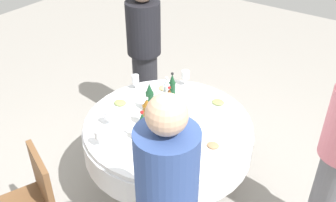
{
  "coord_description": "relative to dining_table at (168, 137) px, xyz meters",
  "views": [
    {
      "loc": [
        -1.45,
        2.02,
        2.6
      ],
      "look_at": [
        0.0,
        0.0,
        0.94
      ],
      "focal_mm": 41.19,
      "sensor_mm": 36.0,
      "label": 1
    }
  ],
  "objects": [
    {
      "name": "dining_table",
      "position": [
        0.0,
        0.0,
        0.0
      ],
      "size": [
        1.38,
        1.38,
        0.74
      ],
      "color": "white",
      "rests_on": "ground_plane"
    },
    {
      "name": "chair_south",
      "position": [
        0.43,
        1.05,
        -0.07
      ],
      "size": [
        0.52,
        0.52,
        0.87
      ],
      "rotation": [
        0.0,
        0.0,
        -0.39
      ],
      "color": "brown",
      "rests_on": "ground_plane"
    },
    {
      "name": "wine_glass_inner",
      "position": [
        -0.09,
        -0.06,
        0.25
      ],
      "size": [
        0.07,
        0.07,
        0.15
      ],
      "color": "white",
      "rests_on": "dining_table"
    },
    {
      "name": "wine_glass_south",
      "position": [
        0.24,
        0.53,
        0.25
      ],
      "size": [
        0.07,
        0.07,
        0.14
      ],
      "color": "white",
      "rests_on": "dining_table"
    },
    {
      "name": "bottle_dark_green_east",
      "position": [
        0.21,
        -0.03,
        0.28
      ],
      "size": [
        0.07,
        0.07,
        0.28
      ],
      "color": "#194728",
      "rests_on": "dining_table"
    },
    {
      "name": "bottle_dark_green_inner",
      "position": [
        0.14,
        -0.26,
        0.28
      ],
      "size": [
        0.06,
        0.06,
        0.29
      ],
      "color": "#194728",
      "rests_on": "dining_table"
    },
    {
      "name": "wine_glass_outer",
      "position": [
        0.54,
        -0.24,
        0.25
      ],
      "size": [
        0.07,
        0.07,
        0.14
      ],
      "color": "white",
      "rests_on": "dining_table"
    },
    {
      "name": "knife_west",
      "position": [
        -0.04,
        0.48,
        0.15
      ],
      "size": [
        0.15,
        0.13,
        0.0
      ],
      "primitive_type": "cube",
      "rotation": [
        0.0,
        0.0,
        5.56
      ],
      "color": "silver",
      "rests_on": "dining_table"
    },
    {
      "name": "plate_front",
      "position": [
        0.47,
        0.04,
        0.16
      ],
      "size": [
        0.24,
        0.24,
        0.04
      ],
      "color": "white",
      "rests_on": "dining_table"
    },
    {
      "name": "bottle_amber_north",
      "position": [
        0.1,
        0.14,
        0.27
      ],
      "size": [
        0.07,
        0.07,
        0.27
      ],
      "color": "#8C5619",
      "rests_on": "dining_table"
    },
    {
      "name": "bottle_green_outer",
      "position": [
        -0.27,
        0.23,
        0.29
      ],
      "size": [
        0.07,
        0.07,
        0.31
      ],
      "color": "#2D6B38",
      "rests_on": "dining_table"
    },
    {
      "name": "plate_near",
      "position": [
        0.3,
        -0.37,
        0.16
      ],
      "size": [
        0.24,
        0.24,
        0.04
      ],
      "color": "white",
      "rests_on": "dining_table"
    },
    {
      "name": "ground_plane",
      "position": [
        0.0,
        0.0,
        -0.59
      ],
      "size": [
        10.0,
        10.0,
        0.0
      ],
      "primitive_type": "plane",
      "color": "gray"
    },
    {
      "name": "plate_rear",
      "position": [
        -0.2,
        -0.45,
        0.16
      ],
      "size": [
        0.24,
        0.24,
        0.04
      ],
      "color": "white",
      "rests_on": "dining_table"
    },
    {
      "name": "bottle_dark_green_left",
      "position": [
        -0.0,
        0.32,
        0.28
      ],
      "size": [
        0.06,
        0.06,
        0.29
      ],
      "color": "#194728",
      "rests_on": "dining_table"
    },
    {
      "name": "wine_glass_east",
      "position": [
        0.36,
        0.3,
        0.24
      ],
      "size": [
        0.07,
        0.07,
        0.13
      ],
      "color": "white",
      "rests_on": "dining_table"
    },
    {
      "name": "wine_glass_front",
      "position": [
        0.2,
        -0.56,
        0.26
      ],
      "size": [
        0.07,
        0.07,
        0.15
      ],
      "color": "white",
      "rests_on": "dining_table"
    },
    {
      "name": "bottle_brown_south",
      "position": [
        0.03,
        -0.06,
        0.28
      ],
      "size": [
        0.06,
        0.06,
        0.29
      ],
      "color": "#593314",
      "rests_on": "dining_table"
    },
    {
      "name": "person_west",
      "position": [
        0.8,
        -0.7,
        0.25
      ],
      "size": [
        0.34,
        0.34,
        1.6
      ],
      "rotation": [
        0.0,
        0.0,
        3.99
      ],
      "color": "#26262B",
      "rests_on": "ground_plane"
    },
    {
      "name": "bottle_clear_west",
      "position": [
        0.13,
        -0.17,
        0.29
      ],
      "size": [
        0.06,
        0.06,
        0.3
      ],
      "color": "silver",
      "rests_on": "dining_table"
    },
    {
      "name": "folded_napkin",
      "position": [
        -0.28,
        0.39,
        0.16
      ],
      "size": [
        0.16,
        0.16,
        0.02
      ],
      "primitive_type": "cube",
      "rotation": [
        0.0,
        0.0,
        -0.25
      ],
      "color": "white",
      "rests_on": "dining_table"
    },
    {
      "name": "plate_mid",
      "position": [
        -0.45,
        0.07,
        0.16
      ],
      "size": [
        0.2,
        0.2,
        0.04
      ],
      "color": "white",
      "rests_on": "dining_table"
    }
  ]
}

